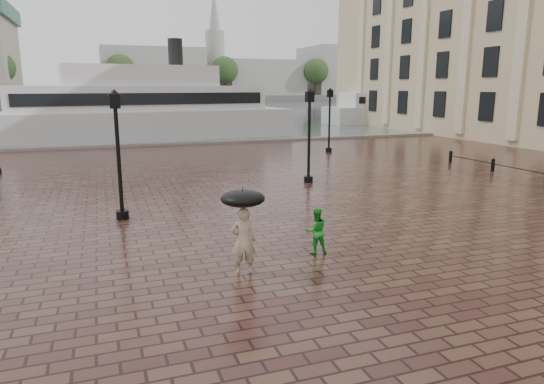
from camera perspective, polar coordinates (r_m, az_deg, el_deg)
The scene contains 12 objects.
ground at distance 11.01m, azimuth 19.90°, elevation -13.33°, with size 300.00×300.00×0.00m, color #381C19.
harbour_water at distance 99.88m, azimuth -15.95°, elevation 9.18°, with size 240.00×240.00×0.00m, color #434E52.
quay_edge at distance 40.36m, azimuth -10.10°, elevation 5.52°, with size 80.00×0.60×0.30m, color slate.
far_shore at distance 167.72m, azimuth -17.58°, elevation 10.50°, with size 300.00×60.00×2.00m, color #4C4C47.
distant_skyline at distance 166.84m, azimuth -0.39°, elevation 13.95°, with size 102.50×22.00×33.00m.
far_trees at distance 145.78m, azimuth -17.44°, elevation 13.63°, with size 188.00×8.00×13.50m.
street_lamps at distance 25.66m, azimuth -8.16°, elevation 7.03°, with size 21.44×14.44×4.40m.
adult_pedestrian at distance 12.19m, azimuth -3.39°, elevation -5.73°, with size 0.63×0.41×1.72m, color tan.
child_pedestrian at distance 13.72m, azimuth 5.19°, elevation -4.57°, with size 0.64×0.50×1.32m, color green.
ferry_near at distance 44.75m, azimuth -15.04°, elevation 9.33°, with size 27.28×9.33×8.77m.
ferry_far at distance 66.69m, azimuth 15.65°, elevation 9.75°, with size 22.23×5.56×7.27m.
umbrella at distance 11.90m, azimuth -3.46°, elevation -0.77°, with size 1.10×1.10×1.15m.
Camera 1 is at (-6.55, -7.55, 4.63)m, focal length 32.00 mm.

